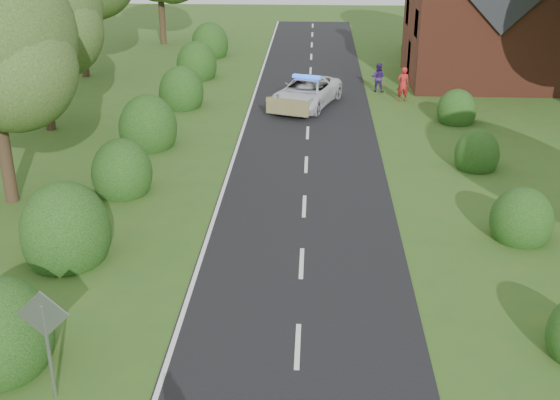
# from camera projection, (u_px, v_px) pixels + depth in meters

# --- Properties ---
(road) EXTENTS (6.00, 70.00, 0.02)m
(road) POSITION_uv_depth(u_px,v_px,m) (306.00, 174.00, 26.31)
(road) COLOR black
(road) RESTS_ON ground
(road_markings) EXTENTS (4.96, 70.00, 0.01)m
(road_markings) POSITION_uv_depth(u_px,v_px,m) (259.00, 194.00, 24.47)
(road_markings) COLOR white
(road_markings) RESTS_ON road
(hedgerow_left) EXTENTS (2.75, 50.41, 3.00)m
(hedgerow_left) POSITION_uv_depth(u_px,v_px,m) (108.00, 186.00, 23.28)
(hedgerow_left) COLOR #0D350B
(hedgerow_left) RESTS_ON ground
(hedgerow_right) EXTENTS (2.10, 45.78, 2.10)m
(hedgerow_right) POSITION_uv_depth(u_px,v_px,m) (511.00, 205.00, 22.31)
(hedgerow_right) COLOR #0D350B
(hedgerow_right) RESTS_ON ground
(tree_left_b) EXTENTS (5.74, 5.60, 8.07)m
(tree_left_b) POSITION_uv_depth(u_px,v_px,m) (40.00, 15.00, 29.28)
(tree_left_b) COLOR #332316
(tree_left_b) RESTS_ON ground
(road_sign) EXTENTS (1.06, 0.08, 2.53)m
(road_sign) POSITION_uv_depth(u_px,v_px,m) (45.00, 329.00, 13.97)
(road_sign) COLOR gray
(road_sign) RESTS_ON ground
(house) EXTENTS (8.00, 7.40, 9.17)m
(house) POSITION_uv_depth(u_px,v_px,m) (486.00, 13.00, 38.10)
(house) COLOR brown
(house) RESTS_ON ground
(police_van) EXTENTS (3.88, 5.58, 1.56)m
(police_van) POSITION_uv_depth(u_px,v_px,m) (306.00, 93.00, 34.55)
(police_van) COLOR silver
(police_van) RESTS_ON ground
(pedestrian_red) EXTENTS (0.68, 0.49, 1.74)m
(pedestrian_red) POSITION_uv_depth(u_px,v_px,m) (403.00, 84.00, 35.46)
(pedestrian_red) COLOR red
(pedestrian_red) RESTS_ON ground
(pedestrian_purple) EXTENTS (0.87, 0.76, 1.53)m
(pedestrian_purple) POSITION_uv_depth(u_px,v_px,m) (378.00, 77.00, 37.20)
(pedestrian_purple) COLOR #3A1F69
(pedestrian_purple) RESTS_ON ground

